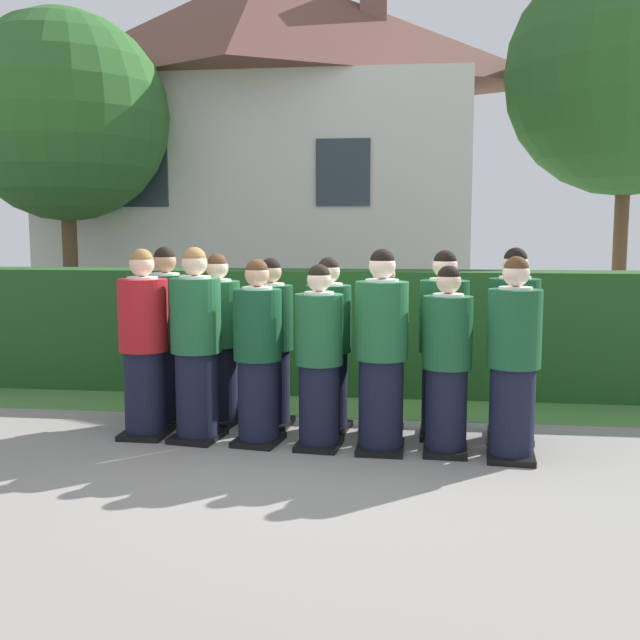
% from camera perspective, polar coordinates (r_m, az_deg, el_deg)
% --- Properties ---
extents(ground_plane, '(60.00, 60.00, 0.00)m').
position_cam_1_polar(ground_plane, '(6.38, -0.30, -9.70)').
color(ground_plane, gray).
extents(student_in_red_blazer, '(0.43, 0.49, 1.67)m').
position_cam_1_polar(student_in_red_blazer, '(6.70, -13.43, -2.09)').
color(student_in_red_blazer, black).
rests_on(student_in_red_blazer, ground).
extents(student_front_row_1, '(0.46, 0.54, 1.69)m').
position_cam_1_polar(student_front_row_1, '(6.49, -9.54, -2.21)').
color(student_front_row_1, black).
rests_on(student_front_row_1, ground).
extents(student_front_row_2, '(0.43, 0.50, 1.59)m').
position_cam_1_polar(student_front_row_2, '(6.32, -4.83, -2.84)').
color(student_front_row_2, black).
rests_on(student_front_row_2, ground).
extents(student_front_row_3, '(0.40, 0.51, 1.55)m').
position_cam_1_polar(student_front_row_3, '(6.18, -0.07, -3.21)').
color(student_front_row_3, black).
rests_on(student_front_row_3, ground).
extents(student_front_row_4, '(0.44, 0.53, 1.68)m').
position_cam_1_polar(student_front_row_4, '(6.10, 4.76, -2.76)').
color(student_front_row_4, black).
rests_on(student_front_row_4, ground).
extents(student_front_row_5, '(0.40, 0.50, 1.55)m').
position_cam_1_polar(student_front_row_5, '(6.10, 9.78, -3.45)').
color(student_front_row_5, black).
rests_on(student_front_row_5, ground).
extents(student_front_row_6, '(0.42, 0.50, 1.63)m').
position_cam_1_polar(student_front_row_6, '(6.06, 14.70, -3.29)').
color(student_front_row_6, black).
rests_on(student_front_row_6, ground).
extents(student_rear_row_0, '(0.44, 0.54, 1.68)m').
position_cam_1_polar(student_rear_row_0, '(7.19, -11.77, -1.44)').
color(student_rear_row_0, black).
rests_on(student_rear_row_0, ground).
extents(student_rear_row_1, '(0.44, 0.54, 1.61)m').
position_cam_1_polar(student_rear_row_1, '(7.03, -7.86, -1.80)').
color(student_rear_row_1, black).
rests_on(student_rear_row_1, ground).
extents(student_rear_row_2, '(0.41, 0.51, 1.58)m').
position_cam_1_polar(student_rear_row_2, '(6.88, -3.80, -2.09)').
color(student_rear_row_2, black).
rests_on(student_rear_row_2, ground).
extents(student_rear_row_3, '(0.43, 0.50, 1.59)m').
position_cam_1_polar(student_rear_row_3, '(6.71, 0.65, -2.24)').
color(student_rear_row_3, black).
rests_on(student_rear_row_3, ground).
extents(student_rear_row_4, '(0.41, 0.50, 1.57)m').
position_cam_1_polar(student_rear_row_4, '(6.63, 4.90, -2.46)').
color(student_rear_row_4, black).
rests_on(student_rear_row_4, ground).
extents(student_rear_row_5, '(0.43, 0.53, 1.66)m').
position_cam_1_polar(student_rear_row_5, '(6.58, 9.51, -2.22)').
color(student_rear_row_5, black).
rests_on(student_rear_row_5, ground).
extents(student_rear_row_6, '(0.44, 0.52, 1.68)m').
position_cam_1_polar(student_rear_row_6, '(6.63, 14.67, -2.18)').
color(student_rear_row_6, black).
rests_on(student_rear_row_6, ground).
extents(hedge, '(10.49, 0.70, 1.38)m').
position_cam_1_polar(hedge, '(8.38, 1.61, -0.87)').
color(hedge, '#214C1E').
rests_on(hedge, ground).
extents(school_building_main, '(8.12, 4.29, 6.80)m').
position_cam_1_polar(school_building_main, '(14.77, -4.30, 13.35)').
color(school_building_main, silver).
rests_on(school_building_main, ground).
extents(oak_tree_left, '(3.34, 3.34, 5.32)m').
position_cam_1_polar(oak_tree_left, '(12.98, -19.12, 14.57)').
color(oak_tree_left, brown).
rests_on(oak_tree_left, ground).
extents(oak_tree_right, '(4.06, 4.06, 6.48)m').
position_cam_1_polar(oak_tree_right, '(13.93, 22.72, 17.18)').
color(oak_tree_right, brown).
rests_on(oak_tree_right, ground).
extents(lawn_strip, '(10.49, 0.90, 0.01)m').
position_cam_1_polar(lawn_strip, '(7.72, 1.03, -6.73)').
color(lawn_strip, '#477A38').
rests_on(lawn_strip, ground).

